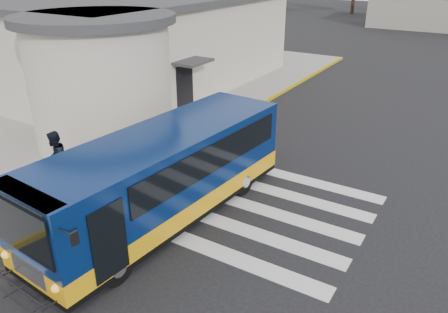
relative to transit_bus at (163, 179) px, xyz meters
The scene contains 8 objects.
ground 3.29m from the transit_bus, 57.44° to the left, with size 140.00×140.00×0.00m, color black.
sidewalk 9.93m from the transit_bus, 138.20° to the left, with size 10.00×34.00×0.15m, color gray.
curb_strip 7.09m from the transit_bus, 110.09° to the left, with size 0.12×34.00×0.16m, color gold.
station_building 13.28m from the transit_bus, 134.13° to the left, with size 12.70×18.70×4.80m.
crosswalk 2.43m from the transit_bus, 57.19° to the left, with size 8.00×5.35×0.01m.
transit_bus is the anchor object (origin of this frame).
pedestrian_a 5.20m from the transit_bus, 161.45° to the left, with size 0.65×0.43×1.79m, color black.
pedestrian_b 3.97m from the transit_bus, behind, with size 0.87×0.67×1.78m, color black.
Camera 1 is at (5.36, -10.79, 6.75)m, focal length 35.00 mm.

